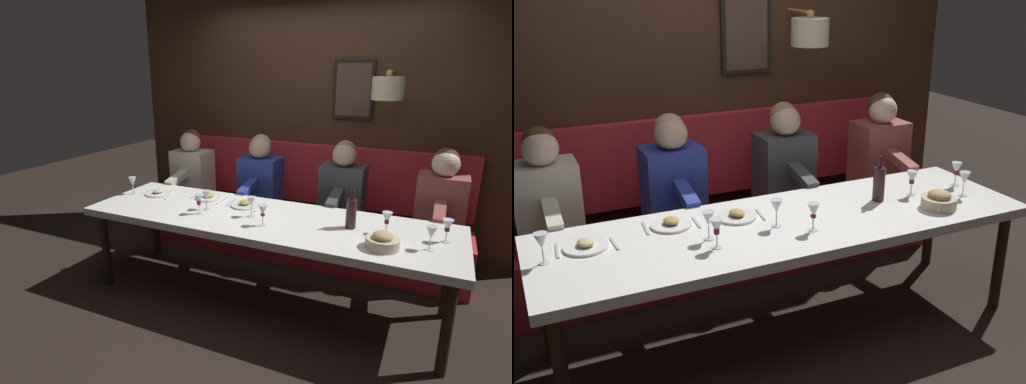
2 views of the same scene
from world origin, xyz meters
TOP-DOWN VIEW (x-y plane):
  - ground_plane at (0.00, 0.00)m, footprint 12.00×12.00m
  - dining_table at (0.00, 0.00)m, footprint 0.90×2.95m
  - banquette_bench at (0.89, 0.00)m, footprint 0.52×3.15m
  - back_wall_panel at (1.46, -0.01)m, footprint 0.59×4.35m
  - diner_nearest at (0.88, -1.26)m, footprint 0.60×0.40m
  - diner_near at (0.88, -0.41)m, footprint 0.60×0.40m
  - diner_middle at (0.88, 0.44)m, footprint 0.60×0.40m
  - diner_far at (0.88, 1.26)m, footprint 0.60×0.40m
  - place_setting_0 at (0.22, 0.65)m, footprint 0.24×0.32m
  - place_setting_1 at (0.17, 0.26)m, footprint 0.24×0.32m
  - place_setting_2 at (0.14, 1.14)m, footprint 0.24×0.32m
  - wine_glass_0 at (-0.04, 0.10)m, footprint 0.07×0.07m
  - wine_glass_1 at (0.05, -0.92)m, footprint 0.07×0.07m
  - wine_glass_2 at (-0.11, -1.22)m, footprint 0.07×0.07m
  - wine_glass_3 at (-0.18, -0.06)m, footprint 0.07×0.07m
  - wine_glass_4 at (0.07, -1.31)m, footprint 0.07×0.07m
  - wine_glass_5 at (0.05, 1.36)m, footprint 0.07×0.07m
  - wine_glass_6 at (-0.04, 0.51)m, footprint 0.07×0.07m
  - wine_glass_7 at (-0.16, 0.51)m, footprint 0.07×0.07m
  - wine_bottle at (0.05, -0.67)m, footprint 0.08×0.08m
  - bread_bowl at (-0.21, -0.93)m, footprint 0.22×0.22m

SIDE VIEW (x-z plane):
  - ground_plane at x=0.00m, z-range 0.00..0.00m
  - banquette_bench at x=0.89m, z-range 0.00..0.45m
  - dining_table at x=0.00m, z-range 0.31..1.05m
  - place_setting_0 at x=0.22m, z-range 0.73..0.78m
  - place_setting_1 at x=0.17m, z-range 0.73..0.78m
  - place_setting_2 at x=0.14m, z-range 0.73..0.78m
  - bread_bowl at x=-0.21m, z-range 0.73..0.85m
  - diner_nearest at x=0.88m, z-range 0.42..1.21m
  - diner_near at x=0.88m, z-range 0.42..1.21m
  - diner_middle at x=0.88m, z-range 0.42..1.21m
  - diner_far at x=0.88m, z-range 0.42..1.21m
  - wine_glass_7 at x=-0.16m, z-range 0.77..0.94m
  - wine_glass_1 at x=0.05m, z-range 0.77..0.94m
  - wine_glass_4 at x=0.07m, z-range 0.77..0.94m
  - wine_glass_3 at x=-0.18m, z-range 0.77..0.94m
  - wine_bottle at x=0.05m, z-range 0.71..1.01m
  - wine_glass_0 at x=-0.04m, z-range 0.77..0.94m
  - wine_glass_2 at x=-0.11m, z-range 0.77..0.94m
  - wine_glass_5 at x=0.05m, z-range 0.77..0.94m
  - wine_glass_6 at x=-0.04m, z-range 0.77..0.94m
  - back_wall_panel at x=1.46m, z-range -0.09..2.81m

